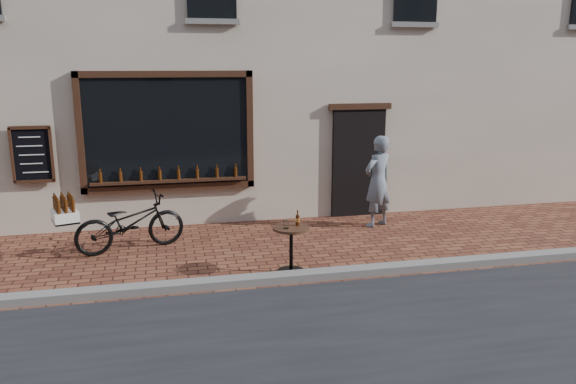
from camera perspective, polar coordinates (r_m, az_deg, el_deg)
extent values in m
plane|color=#52271A|center=(8.18, 2.43, -9.36)|extent=(90.00, 90.00, 0.00)
cube|color=slate|center=(8.34, 2.07, -8.47)|extent=(90.00, 0.25, 0.12)
cube|color=black|center=(10.83, -12.15, 6.02)|extent=(3.00, 0.06, 2.00)
cube|color=black|center=(10.73, -12.42, 11.63)|extent=(3.24, 0.10, 0.12)
cube|color=black|center=(10.98, -11.88, 0.51)|extent=(3.24, 0.10, 0.12)
cube|color=black|center=(10.91, -20.40, 5.54)|extent=(0.12, 0.10, 2.24)
cube|color=black|center=(10.93, -3.90, 6.34)|extent=(0.12, 0.10, 2.24)
cube|color=black|center=(10.90, -11.91, 1.12)|extent=(2.90, 0.16, 0.05)
cube|color=black|center=(11.62, 7.13, 2.92)|extent=(1.10, 0.10, 2.20)
cube|color=black|center=(11.45, 7.35, 8.62)|extent=(1.30, 0.10, 0.12)
cube|color=black|center=(11.11, -24.55, 3.48)|extent=(0.62, 0.04, 0.92)
cylinder|color=#3D1C07|center=(10.94, -18.49, 1.41)|extent=(0.06, 0.06, 0.19)
cylinder|color=#3D1C07|center=(10.91, -16.63, 1.50)|extent=(0.06, 0.06, 0.19)
cylinder|color=#3D1C07|center=(10.89, -14.76, 1.60)|extent=(0.06, 0.06, 0.19)
cylinder|color=#3D1C07|center=(10.88, -12.88, 1.69)|extent=(0.06, 0.06, 0.19)
cylinder|color=#3D1C07|center=(10.88, -11.00, 1.78)|extent=(0.06, 0.06, 0.19)
cylinder|color=#3D1C07|center=(10.90, -9.12, 1.87)|extent=(0.06, 0.06, 0.19)
cylinder|color=#3D1C07|center=(10.92, -7.26, 1.96)|extent=(0.06, 0.06, 0.19)
cylinder|color=#3D1C07|center=(10.96, -5.40, 2.04)|extent=(0.06, 0.06, 0.19)
imported|color=black|center=(9.83, -15.73, -3.02)|extent=(1.94, 1.16, 0.97)
cube|color=black|center=(9.60, -21.69, -2.71)|extent=(0.50, 0.60, 0.03)
cube|color=white|center=(9.58, -21.73, -2.19)|extent=(0.51, 0.62, 0.15)
cylinder|color=#3D1C07|center=(9.36, -21.00, -1.34)|extent=(0.06, 0.06, 0.20)
cylinder|color=#3D1C07|center=(9.35, -21.65, -1.41)|extent=(0.06, 0.06, 0.20)
cylinder|color=#3D1C07|center=(9.34, -22.29, -1.49)|extent=(0.06, 0.06, 0.20)
cylinder|color=#3D1C07|center=(9.49, -21.12, -1.17)|extent=(0.06, 0.06, 0.20)
cylinder|color=#3D1C07|center=(9.47, -21.76, -1.24)|extent=(0.06, 0.06, 0.20)
cylinder|color=#3D1C07|center=(9.46, -22.40, -1.32)|extent=(0.06, 0.06, 0.20)
cylinder|color=#3D1C07|center=(9.61, -21.25, -1.00)|extent=(0.06, 0.06, 0.20)
cylinder|color=#3D1C07|center=(9.60, -21.88, -1.08)|extent=(0.06, 0.06, 0.20)
cylinder|color=#3D1C07|center=(9.59, -22.51, -1.15)|extent=(0.06, 0.06, 0.20)
cylinder|color=#3D1C07|center=(9.74, -21.37, -0.84)|extent=(0.06, 0.06, 0.20)
cylinder|color=#3D1C07|center=(9.72, -21.99, -0.92)|extent=(0.06, 0.06, 0.20)
cylinder|color=#3D1C07|center=(9.71, -22.61, -0.99)|extent=(0.06, 0.06, 0.20)
cylinder|color=black|center=(8.63, 0.32, -8.02)|extent=(0.41, 0.41, 0.03)
cylinder|color=black|center=(8.52, 0.32, -5.90)|extent=(0.06, 0.06, 0.65)
cylinder|color=black|center=(8.41, 0.32, -3.68)|extent=(0.56, 0.56, 0.04)
cylinder|color=gold|center=(8.46, 0.98, -2.85)|extent=(0.06, 0.06, 0.06)
cylinder|color=white|center=(8.31, -0.20, -3.33)|extent=(0.07, 0.07, 0.12)
imported|color=slate|center=(10.93, 9.12, 1.07)|extent=(0.77, 0.66, 1.77)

